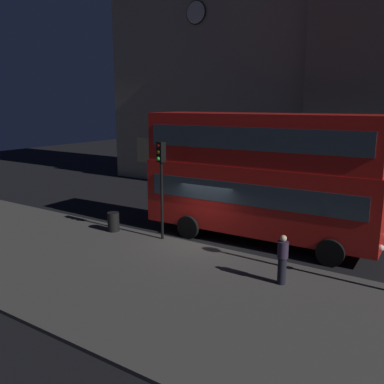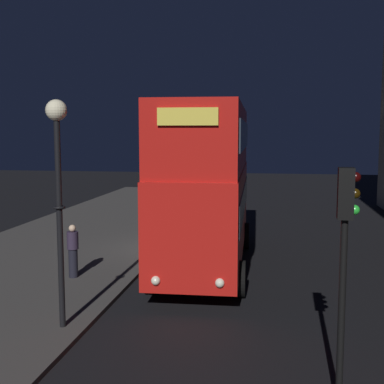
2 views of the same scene
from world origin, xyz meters
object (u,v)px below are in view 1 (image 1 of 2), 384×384
Objects in this scene: traffic_light_near_kerb at (161,170)px; double_decker_bus at (260,171)px; pedestrian at (282,259)px; litter_bin at (113,222)px.

double_decker_bus is at bearing 48.36° from traffic_light_near_kerb.
traffic_light_near_kerb is 2.53× the size of pedestrian.
double_decker_bus is 2.43× the size of traffic_light_near_kerb.
double_decker_bus is 4.21m from traffic_light_near_kerb.
pedestrian is at bearing -57.80° from double_decker_bus.
pedestrian reaches higher than litter_bin.
double_decker_bus is at bearing 161.72° from pedestrian.
litter_bin is at bearing -149.95° from pedestrian.
traffic_light_near_kerb is 3.68m from litter_bin.
double_decker_bus is 7.10m from litter_bin.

